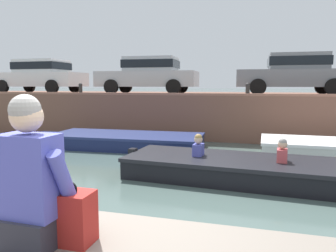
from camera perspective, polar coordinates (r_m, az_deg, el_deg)
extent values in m
plane|color=#4C605B|center=(7.27, 5.87, -8.94)|extent=(400.00, 400.00, 0.00)
cube|color=brown|center=(14.56, 10.97, 2.34)|extent=(60.00, 6.00, 1.64)
cube|color=#925F4C|center=(11.64, 9.91, 5.43)|extent=(60.00, 0.24, 0.08)
cube|color=navy|center=(10.67, -7.23, -2.78)|extent=(4.85, 2.01, 0.36)
cube|color=navy|center=(11.98, -20.21, -2.08)|extent=(1.00, 1.04, 0.36)
cube|color=navy|center=(10.64, -7.25, -1.62)|extent=(4.92, 2.08, 0.08)
cube|color=brown|center=(10.53, -5.41, -2.23)|extent=(0.30, 1.66, 0.06)
cube|color=black|center=(7.18, 13.07, -7.72)|extent=(5.10, 1.99, 0.38)
cube|color=black|center=(7.12, 13.13, -5.93)|extent=(5.16, 2.06, 0.08)
cube|color=brown|center=(7.19, 10.12, -6.54)|extent=(0.34, 1.50, 0.06)
cube|color=black|center=(7.86, -6.14, -5.52)|extent=(0.17, 0.21, 0.45)
cube|color=#C64C51|center=(7.06, 19.22, -5.58)|extent=(0.22, 0.33, 0.44)
sphere|color=beige|center=(7.00, 19.32, -3.03)|extent=(0.19, 0.19, 0.19)
sphere|color=gray|center=(7.00, 19.34, -2.70)|extent=(0.17, 0.17, 0.17)
cube|color=#4C51B2|center=(7.28, 5.28, -4.84)|extent=(0.22, 0.33, 0.44)
sphere|color=beige|center=(7.22, 5.31, -2.36)|extent=(0.19, 0.19, 0.19)
sphere|color=tan|center=(7.21, 5.32, -2.04)|extent=(0.17, 0.17, 0.17)
cube|color=white|center=(16.78, -21.48, 7.52)|extent=(4.26, 1.80, 0.64)
cube|color=white|center=(16.70, -21.11, 9.67)|extent=(2.13, 1.58, 0.60)
cube|color=black|center=(16.70, -21.11, 9.67)|extent=(2.22, 1.62, 0.33)
cylinder|color=black|center=(16.92, -26.89, 6.15)|extent=(0.60, 0.18, 0.60)
cylinder|color=black|center=(18.30, -23.00, 6.37)|extent=(0.60, 0.18, 0.60)
cylinder|color=black|center=(15.26, -19.55, 6.49)|extent=(0.60, 0.18, 0.60)
cylinder|color=black|center=(16.78, -15.93, 6.65)|extent=(0.60, 0.18, 0.60)
cube|color=#B7BABC|center=(14.21, -3.59, 8.15)|extent=(4.32, 1.88, 0.64)
cube|color=#B7BABC|center=(14.19, -2.94, 10.67)|extent=(2.19, 1.58, 0.60)
cube|color=black|center=(14.19, -2.94, 10.67)|extent=(2.28, 1.61, 0.33)
cylinder|color=black|center=(13.84, -9.87, 6.76)|extent=(0.61, 0.21, 0.60)
cylinder|color=black|center=(15.44, -7.40, 6.84)|extent=(0.61, 0.21, 0.60)
cylinder|color=black|center=(13.05, 0.94, 6.85)|extent=(0.61, 0.21, 0.60)
cylinder|color=black|center=(14.74, 2.32, 6.88)|extent=(0.61, 0.21, 0.60)
cube|color=slate|center=(13.48, 20.80, 7.76)|extent=(4.16, 1.89, 0.64)
cube|color=slate|center=(13.52, 21.62, 10.35)|extent=(2.10, 1.61, 0.60)
cube|color=black|center=(13.52, 21.62, 10.35)|extent=(2.18, 1.65, 0.33)
cylinder|color=black|center=(12.48, 15.38, 6.58)|extent=(0.61, 0.20, 0.60)
cylinder|color=black|center=(14.29, 15.21, 6.63)|extent=(0.61, 0.20, 0.60)
cylinder|color=black|center=(12.80, 26.92, 6.08)|extent=(0.61, 0.20, 0.60)
cylinder|color=black|center=(14.57, 25.33, 6.20)|extent=(0.61, 0.20, 0.60)
cylinder|color=#2D2B28|center=(13.59, -14.97, 6.10)|extent=(0.14, 0.14, 0.35)
sphere|color=#2D2B28|center=(13.59, -15.00, 6.92)|extent=(0.15, 0.15, 0.15)
cylinder|color=#2D2B28|center=(11.72, 13.69, 6.00)|extent=(0.14, 0.14, 0.35)
sphere|color=#2D2B28|center=(11.72, 13.72, 6.96)|extent=(0.15, 0.15, 0.15)
cube|color=#282833|center=(2.34, -22.49, -16.55)|extent=(0.35, 0.29, 0.20)
cube|color=#282833|center=(2.51, -19.13, -15.49)|extent=(0.45, 0.33, 0.14)
cube|color=#4C51B2|center=(2.22, -22.94, -7.99)|extent=(0.37, 0.23, 0.52)
cylinder|color=#4C51B2|center=(2.14, -17.43, -9.74)|extent=(0.10, 0.29, 0.47)
cylinder|color=#4C51B2|center=(2.41, -26.14, -8.25)|extent=(0.10, 0.29, 0.47)
sphere|color=beige|center=(2.16, -23.41, 1.55)|extent=(0.20, 0.20, 0.20)
sphere|color=gray|center=(2.15, -23.64, 2.59)|extent=(0.19, 0.19, 0.19)
cube|color=#A5231E|center=(2.28, -16.44, -15.02)|extent=(0.28, 0.20, 0.34)
cube|color=#A5231E|center=(2.38, -14.94, -15.27)|extent=(0.22, 0.06, 0.18)
torus|color=black|center=(2.21, -16.61, -10.46)|extent=(0.10, 0.02, 0.10)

